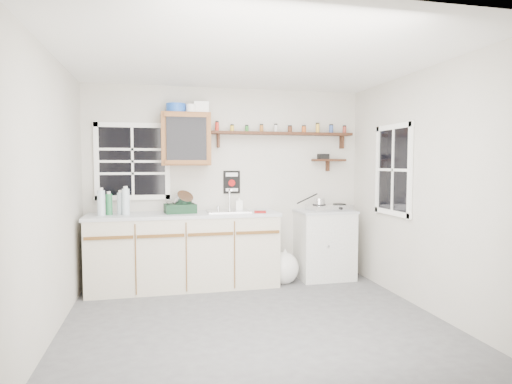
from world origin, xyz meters
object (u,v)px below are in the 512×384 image
(right_cabinet, at_px, (324,244))
(hotplate, at_px, (329,207))
(spice_shelf, at_px, (284,133))
(upper_cabinet, at_px, (186,139))
(main_cabinet, at_px, (185,250))
(dish_rack, at_px, (181,206))

(right_cabinet, bearing_deg, hotplate, -19.23)
(right_cabinet, bearing_deg, spice_shelf, 159.83)
(upper_cabinet, bearing_deg, hotplate, -4.26)
(main_cabinet, xyz_separation_m, right_cabinet, (1.83, 0.03, -0.01))
(main_cabinet, bearing_deg, hotplate, 0.16)
(spice_shelf, xyz_separation_m, hotplate, (0.57, -0.21, -0.98))
(main_cabinet, height_order, upper_cabinet, upper_cabinet)
(dish_rack, relative_size, hotplate, 0.66)
(main_cabinet, distance_m, right_cabinet, 1.84)
(dish_rack, distance_m, hotplate, 1.93)
(upper_cabinet, bearing_deg, main_cabinet, -103.68)
(dish_rack, xyz_separation_m, hotplate, (1.93, -0.02, -0.06))
(right_cabinet, distance_m, upper_cabinet, 2.26)
(upper_cabinet, distance_m, spice_shelf, 1.29)
(right_cabinet, height_order, upper_cabinet, upper_cabinet)
(main_cabinet, bearing_deg, dish_rack, 140.90)
(hotplate, bearing_deg, main_cabinet, 172.28)
(right_cabinet, distance_m, hotplate, 0.50)
(spice_shelf, relative_size, hotplate, 3.16)
(main_cabinet, xyz_separation_m, hotplate, (1.89, 0.01, 0.49))
(main_cabinet, bearing_deg, spice_shelf, 9.15)
(upper_cabinet, distance_m, hotplate, 2.06)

